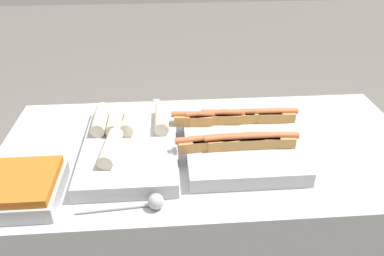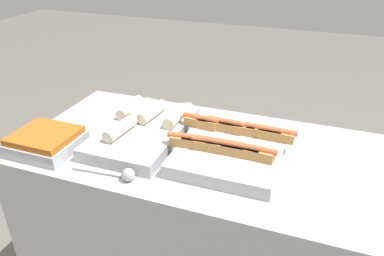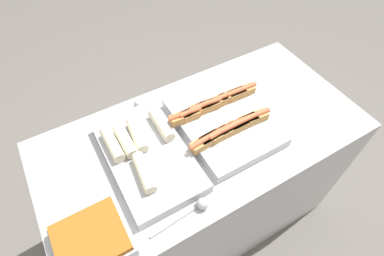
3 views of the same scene
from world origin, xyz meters
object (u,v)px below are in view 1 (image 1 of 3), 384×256
at_px(tray_hotdogs, 237,136).
at_px(tray_side_front, 17,189).
at_px(serving_spoon_far, 152,105).
at_px(serving_spoon_near, 149,203).
at_px(tray_wraps, 130,140).

distance_m(tray_hotdogs, tray_side_front, 0.71).
xyz_separation_m(tray_hotdogs, serving_spoon_far, (-0.30, 0.29, -0.02)).
bearing_deg(serving_spoon_near, tray_hotdogs, 43.97).
relative_size(tray_side_front, serving_spoon_far, 1.02).
bearing_deg(serving_spoon_far, serving_spoon_near, -89.83).
bearing_deg(serving_spoon_far, tray_wraps, -104.03).
xyz_separation_m(tray_hotdogs, tray_side_front, (-0.67, -0.22, -0.00)).
xyz_separation_m(tray_wraps, serving_spoon_near, (0.07, -0.30, -0.02)).
bearing_deg(tray_side_front, serving_spoon_far, 53.84).
distance_m(tray_wraps, tray_side_front, 0.38).
distance_m(tray_side_front, serving_spoon_far, 0.63).
distance_m(tray_hotdogs, serving_spoon_near, 0.42).
relative_size(tray_hotdogs, tray_wraps, 0.93).
bearing_deg(tray_wraps, tray_side_front, -142.68).
xyz_separation_m(tray_side_front, serving_spoon_far, (0.37, 0.51, -0.02)).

